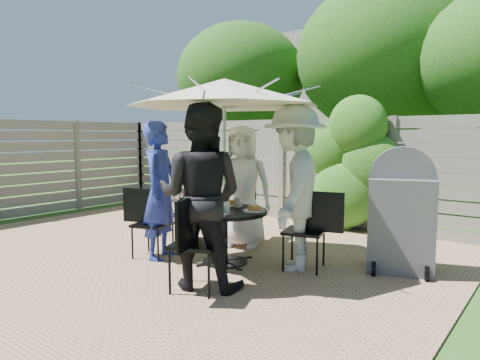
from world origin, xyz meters
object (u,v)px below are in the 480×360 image
Objects in this scene: glass_front at (227,208)px; bbq_grill at (401,216)px; chair_left at (152,237)px; plate_back at (233,203)px; coffee_cup at (238,203)px; plate_right at (254,209)px; person_back at (242,187)px; glass_left at (201,205)px; chair_front at (196,263)px; umbrella at (224,93)px; patio_table at (225,226)px; glass_back at (223,201)px; person_front at (201,197)px; person_left at (161,191)px; chair_right at (305,247)px; syrup_jug at (221,202)px; bicycle at (196,189)px; chair_back at (245,225)px; plate_left at (196,207)px; person_right at (294,188)px; plate_front at (215,213)px.

bbq_grill reaches higher than glass_front.
plate_back is (0.75, 0.70, 0.42)m from chair_left.
coffee_cup is (-0.19, 0.44, -0.01)m from glass_front.
plate_right is at bearing 68.22° from glass_front.
person_back is 12.07× the size of glass_left.
chair_front is 6.93× the size of glass_front.
glass_front is (0.20, -0.20, -1.31)m from umbrella.
bbq_grill is at bearing 28.87° from patio_table.
glass_left is (0.12, -0.96, -0.11)m from person_back.
chair_left is at bearing -157.36° from patio_table.
coffee_cup is (0.20, 0.04, -0.01)m from glass_back.
glass_back is at bearing -84.50° from person_front.
person_left is at bearing -133.83° from plate_back.
chair_right reaches higher than syrup_jug.
umbrella is at bearing -170.64° from bbq_grill.
chair_front is at bearing -46.76° from bicycle.
person_back reaches higher than glass_back.
chair_back is (-0.37, 0.89, -1.76)m from umbrella.
person_left is at bearing -157.28° from umbrella.
plate_left is 0.51m from coffee_cup.
bbq_grill is at bearing 100.43° from person_right.
chair_front is 6.93× the size of glass_back.
plate_left is 0.15m from glass_left.
glass_back is (-0.20, 0.20, -1.31)m from umbrella.
patio_table is 0.42m from plate_left.
coffee_cup is at bearing 11.78° from glass_back.
bicycle is (-3.09, 3.26, 0.17)m from chair_front.
plate_left is at bearing 5.29° from chair_left.
plate_front is at bearing -112.28° from plate_right.
bicycle is at bearing 106.33° from chair_left.
chair_front is 0.55× the size of bicycle.
patio_table is 0.98m from chair_back.
plate_right is (0.66, 0.28, 0.00)m from plate_left.
chair_front is 4.50m from bicycle.
chair_right is 4.13m from bicycle.
person_front reaches higher than glass_back.
chair_front reaches higher than plate_left.
coffee_cup is (-0.88, -0.13, 0.44)m from chair_right.
glass_front is (0.96, 0.12, -0.13)m from person_left.
glass_left is 2.29m from bbq_grill.
coffee_cup is at bearing -31.74° from plate_back.
coffee_cup is (-0.31, 1.01, -0.21)m from person_front.
chair_right is 5.77× the size of syrup_jug.
chair_left is at bearing -157.34° from plate_right.
plate_front is (-0.18, 0.43, -0.25)m from person_front.
glass_front reaches higher than coffee_cup.
chair_front is 0.66m from person_front.
person_front is 13.36× the size of glass_left.
plate_front is at bearing -113.54° from glass_front.
chair_back reaches higher than glass_front.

